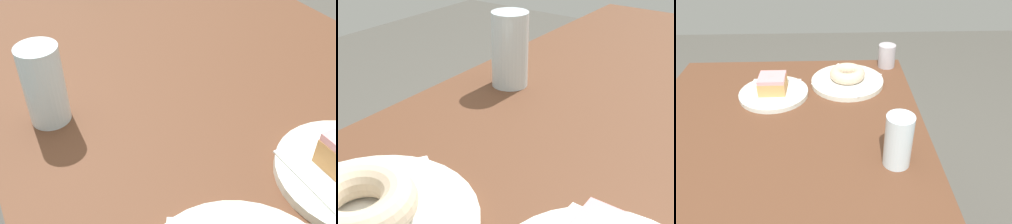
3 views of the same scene
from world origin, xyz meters
TOP-DOWN VIEW (x-y plane):
  - table at (0.00, 0.00)m, footprint 1.24×0.78m
  - water_glass at (0.05, -0.28)m, footprint 0.06×0.06m

SIDE VIEW (x-z plane):
  - table at x=0.00m, z-range 0.28..1.05m
  - water_glass at x=0.05m, z-range 0.77..0.90m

